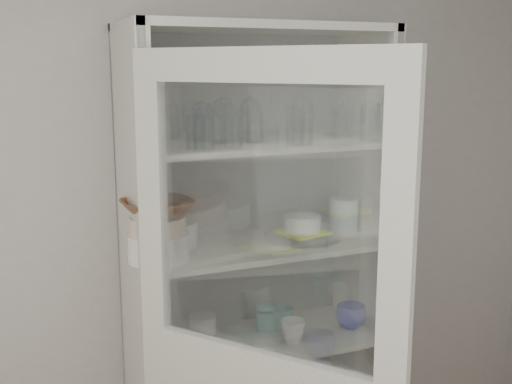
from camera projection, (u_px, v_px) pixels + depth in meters
name	position (u px, v px, depth m)	size (l,w,h in m)	color
wall_back	(190.00, 225.00, 2.64)	(3.60, 0.02, 2.60)	beige
pantry_cabinet	(250.00, 314.00, 2.64)	(1.00, 0.45, 2.10)	#B5B4AB
tumbler_0	(204.00, 128.00, 2.21)	(0.07, 0.07, 0.15)	silver
tumbler_1	(234.00, 129.00, 2.24)	(0.07, 0.07, 0.14)	silver
tumbler_2	(196.00, 132.00, 2.20)	(0.06, 0.06, 0.13)	silver
tumbler_3	(303.00, 124.00, 2.34)	(0.08, 0.08, 0.16)	silver
tumbler_4	(296.00, 128.00, 2.33)	(0.06, 0.06, 0.13)	silver
tumbler_5	(367.00, 124.00, 2.47)	(0.06, 0.06, 0.13)	silver
tumbler_6	(370.00, 122.00, 2.45)	(0.07, 0.07, 0.15)	silver
tumbler_7	(157.00, 128.00, 2.29)	(0.07, 0.07, 0.13)	silver
tumbler_8	(154.00, 128.00, 2.26)	(0.07, 0.07, 0.14)	silver
tumbler_9	(254.00, 126.00, 2.42)	(0.06, 0.06, 0.13)	silver
tumbler_10	(218.00, 123.00, 2.39)	(0.07, 0.07, 0.15)	silver
goblet_0	(202.00, 119.00, 2.42)	(0.08, 0.08, 0.17)	silver
goblet_1	(223.00, 117.00, 2.45)	(0.08, 0.08, 0.19)	silver
goblet_2	(250.00, 116.00, 2.54)	(0.08, 0.08, 0.18)	silver
goblet_3	(335.00, 113.00, 2.64)	(0.08, 0.08, 0.19)	silver
plate_stack_front	(159.00, 247.00, 2.29)	(0.22, 0.22, 0.10)	white
plate_stack_back	(172.00, 233.00, 2.48)	(0.20, 0.20, 0.10)	white
cream_bowl	(158.00, 225.00, 2.28)	(0.20, 0.20, 0.06)	beige
terracotta_bowl	(158.00, 208.00, 2.27)	(0.25, 0.25, 0.06)	brown
glass_platter	(302.00, 236.00, 2.60)	(0.31, 0.31, 0.02)	silver
yellow_trivet	(302.00, 232.00, 2.59)	(0.17, 0.17, 0.01)	yellow
white_ramekin	(303.00, 223.00, 2.59)	(0.15, 0.15, 0.06)	white
grey_bowl_stack	(344.00, 215.00, 2.69)	(0.12, 0.12, 0.14)	#B0C3C2
mug_blue	(351.00, 316.00, 2.70)	(0.12, 0.12, 0.10)	#1726A2
mug_teal	(281.00, 318.00, 2.68)	(0.10, 0.10, 0.10)	teal
mug_white	(293.00, 331.00, 2.55)	(0.10, 0.10, 0.09)	white
teal_jar	(266.00, 318.00, 2.67)	(0.08, 0.08, 0.10)	teal
measuring_cups	(204.00, 352.00, 2.43)	(0.09, 0.09, 0.04)	silver
white_canister	(203.00, 331.00, 2.51)	(0.11, 0.11, 0.13)	white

